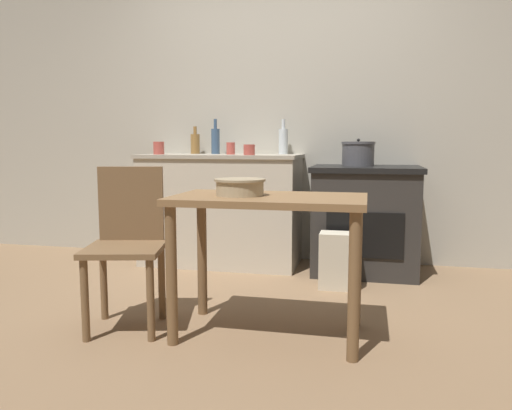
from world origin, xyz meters
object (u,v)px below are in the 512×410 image
object	(u,v)px
bottle_far_left	(215,141)
cup_center_left	(231,148)
stove	(365,219)
work_table	(269,222)
bottle_left	(283,141)
flour_sack	(338,261)
cup_center_right	(249,150)
chair	(127,241)
cup_center	(159,148)
bottle_mid_left	(195,143)
stock_pot	(358,154)
mixing_bowl_large	(240,186)

from	to	relation	value
bottle_far_left	cup_center_left	xyz separation A→B (m)	(0.18, -0.18, -0.07)
stove	work_table	size ratio (longest dim) A/B	0.84
cup_center_left	bottle_left	bearing A→B (deg)	28.28
flour_sack	bottle_far_left	bearing A→B (deg)	147.81
cup_center_right	flour_sack	bearing A→B (deg)	-25.51
chair	cup_center	bearing A→B (deg)	92.87
bottle_mid_left	cup_center_right	xyz separation A→B (m)	(0.57, -0.38, -0.05)
cup_center_left	chair	bearing A→B (deg)	-96.82
stock_pot	bottle_far_left	world-z (taller)	bottle_far_left
chair	stock_pot	world-z (taller)	stock_pot
stove	stock_pot	distance (m)	0.51
stove	work_table	world-z (taller)	stove
stock_pot	cup_center	distance (m)	1.61
flour_sack	bottle_left	distance (m)	1.21
flour_sack	mixing_bowl_large	distance (m)	1.20
mixing_bowl_large	cup_center	size ratio (longest dim) A/B	2.54
stock_pot	bottle_mid_left	bearing A→B (deg)	173.22
bottle_mid_left	mixing_bowl_large	bearing A→B (deg)	-63.53
bottle_far_left	bottle_mid_left	distance (m)	0.20
work_table	chair	size ratio (longest dim) A/B	1.13
stove	bottle_far_left	world-z (taller)	bottle_far_left
flour_sack	stock_pot	distance (m)	0.92
flour_sack	cup_center_left	world-z (taller)	cup_center_left
mixing_bowl_large	work_table	bearing A→B (deg)	4.03
stove	bottle_far_left	distance (m)	1.42
stove	flour_sack	distance (m)	0.58
bottle_left	bottle_far_left	bearing A→B (deg)	-176.32
work_table	bottle_far_left	xyz separation A→B (m)	(-0.79, 1.63, 0.42)
work_table	cup_center_left	xyz separation A→B (m)	(-0.60, 1.45, 0.36)
flour_sack	work_table	bearing A→B (deg)	-108.03
cup_center_left	mixing_bowl_large	bearing A→B (deg)	-72.74
stove	bottle_left	world-z (taller)	bottle_left
chair	cup_center_left	world-z (taller)	cup_center_left
stove	cup_center_right	size ratio (longest dim) A/B	9.45
bottle_mid_left	cup_center_right	size ratio (longest dim) A/B	2.69
cup_center_left	flour_sack	bearing A→B (deg)	-29.38
cup_center	cup_center_left	bearing A→B (deg)	9.00
bottle_far_left	cup_center	xyz separation A→B (m)	(-0.40, -0.27, -0.06)
stove	bottle_far_left	bearing A→B (deg)	172.06
stock_pot	bottle_left	bearing A→B (deg)	164.88
bottle_mid_left	cup_center_left	xyz separation A→B (m)	(0.38, -0.21, -0.04)
mixing_bowl_large	bottle_far_left	bearing A→B (deg)	111.28
flour_sack	mixing_bowl_large	bearing A→B (deg)	-115.64
cup_center_right	cup_center_left	bearing A→B (deg)	138.79
stock_pot	stove	bearing A→B (deg)	-34.94
chair	bottle_mid_left	size ratio (longest dim) A/B	3.71
work_table	stock_pot	xyz separation A→B (m)	(0.41, 1.50, 0.32)
bottle_far_left	cup_center	bearing A→B (deg)	-146.28
cup_center_right	stock_pot	bearing A→B (deg)	14.85
chair	stock_pot	size ratio (longest dim) A/B	3.38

